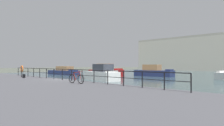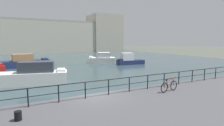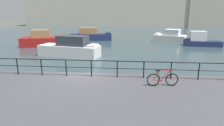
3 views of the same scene
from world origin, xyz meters
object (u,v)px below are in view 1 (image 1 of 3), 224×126
moored_harbor_tender (154,72)px  mooring_bollard (24,76)px  moored_green_narrowboat (106,72)px  moored_cabin_cruiser (64,71)px  life_ring_stand (22,69)px  moored_red_daysailer (102,74)px  parked_bicycle (76,79)px

moored_harbor_tender → mooring_bollard: (-0.78, -23.97, 0.10)m
moored_green_narrowboat → moored_cabin_cruiser: (-11.70, -1.84, -0.18)m
moored_cabin_cruiser → life_ring_stand: bearing=-48.9°
moored_cabin_cruiser → moored_red_daysailer: bearing=-18.9°
moored_green_narrowboat → mooring_bollard: moored_green_narrowboat is taller
moored_green_narrowboat → moored_cabin_cruiser: bearing=172.5°
parked_bicycle → moored_red_daysailer: bearing=122.4°
moored_harbor_tender → moored_red_daysailer: moored_red_daysailer is taller
mooring_bollard → moored_harbor_tender: bearing=88.1°
moored_harbor_tender → moored_green_narrowboat: bearing=-136.0°
mooring_bollard → life_ring_stand: life_ring_stand is taller
moored_cabin_cruiser → life_ring_stand: size_ratio=6.15×
moored_green_narrowboat → moored_harbor_tender: (5.65, 6.98, -0.05)m
life_ring_stand → mooring_bollard: bearing=-13.7°
moored_green_narrowboat → moored_cabin_cruiser: size_ratio=0.77×
moored_harbor_tender → life_ring_stand: size_ratio=5.47×
mooring_bollard → moored_green_narrowboat: bearing=106.0°
moored_harbor_tender → moored_red_daysailer: 13.51m
mooring_bollard → moored_cabin_cruiser: bearing=137.6°
moored_cabin_cruiser → moored_green_narrowboat: bearing=4.7°
moored_green_narrowboat → life_ring_stand: moored_green_narrowboat is taller
parked_bicycle → mooring_bollard: 9.67m
mooring_bollard → life_ring_stand: size_ratio=0.31×
moored_red_daysailer → parked_bicycle: (8.39, -10.10, 0.21)m
moored_green_narrowboat → parked_bicycle: (14.54, -16.63, 0.22)m
moored_harbor_tender → parked_bicycle: moored_harbor_tender is taller
moored_green_narrowboat → parked_bicycle: moored_green_narrowboat is taller
moored_cabin_cruiser → parked_bicycle: (26.24, -14.79, 0.41)m
moored_cabin_cruiser → mooring_bollard: bearing=-46.7°
moored_green_narrowboat → moored_cabin_cruiser: moored_green_narrowboat is taller
moored_harbor_tender → parked_bicycle: bearing=-76.3°
moored_green_narrowboat → moored_red_daysailer: (6.15, -6.52, 0.01)m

